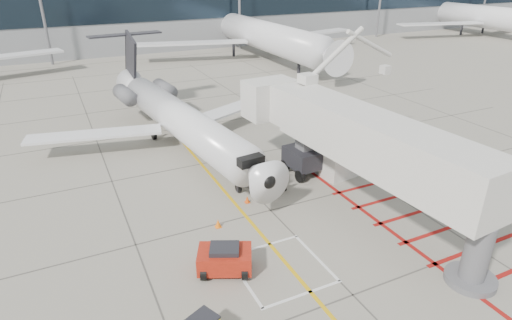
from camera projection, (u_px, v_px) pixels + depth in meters
name	position (u px, v px, depth m)	size (l,w,h in m)	color
ground_plane	(306.00, 247.00, 22.36)	(260.00, 260.00, 0.00)	gray
regional_jet	(191.00, 109.00, 31.30)	(22.85, 28.82, 7.55)	white
jet_bridge	(375.00, 152.00, 23.59)	(9.44, 19.92, 7.97)	silver
pushback_tug	(225.00, 258.00, 20.30)	(2.54, 1.59, 1.48)	#AE2110
baggage_cart	(271.00, 182.00, 27.62)	(1.92, 1.21, 1.21)	#4E4E53
ground_power_unit	(341.00, 162.00, 29.39)	(2.66, 1.55, 2.10)	silver
cone_nose	(218.00, 223.00, 23.92)	(0.35, 0.35, 0.49)	orange
cone_side	(247.00, 199.00, 26.39)	(0.31, 0.31, 0.44)	#E54A0C
terminal_building	(157.00, 1.00, 80.66)	(180.00, 28.00, 14.00)	gray
terminal_glass_band	(178.00, 1.00, 68.74)	(180.00, 0.10, 6.00)	black
bg_aircraft_c	(257.00, 15.00, 65.02)	(38.01, 42.23, 12.67)	silver
bg_aircraft_e	(487.00, 2.00, 85.00)	(38.74, 43.04, 12.91)	silver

